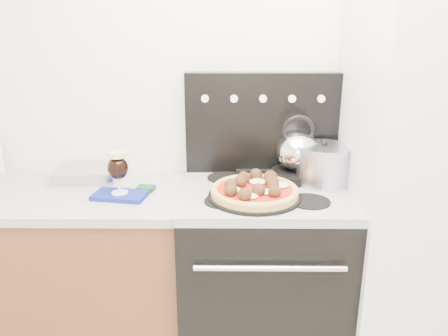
{
  "coord_description": "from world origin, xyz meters",
  "views": [
    {
      "loc": [
        -0.09,
        -0.7,
        1.64
      ],
      "look_at": [
        -0.1,
        1.05,
        1.06
      ],
      "focal_mm": 35.0,
      "sensor_mm": 36.0,
      "label": 1
    }
  ],
  "objects_px": {
    "oven_mitt": "(120,195)",
    "beer_glass": "(118,172)",
    "base_cabinet": "(41,278)",
    "stock_pot": "(323,166)",
    "stove_body": "(262,280)",
    "skillet": "(296,175)",
    "tea_kettle": "(298,148)",
    "pizza": "(255,189)",
    "pizza_pan": "(254,196)",
    "fridge": "(420,185)"
  },
  "relations": [
    {
      "from": "oven_mitt",
      "to": "beer_glass",
      "type": "height_order",
      "value": "beer_glass"
    },
    {
      "from": "base_cabinet",
      "to": "stock_pot",
      "type": "xyz_separation_m",
      "value": [
        1.38,
        0.05,
        0.58
      ]
    },
    {
      "from": "stove_body",
      "to": "oven_mitt",
      "type": "bearing_deg",
      "value": -175.04
    },
    {
      "from": "skillet",
      "to": "beer_glass",
      "type": "bearing_deg",
      "value": -166.32
    },
    {
      "from": "skillet",
      "to": "tea_kettle",
      "type": "relative_size",
      "value": 1.08
    },
    {
      "from": "stove_body",
      "to": "pizza",
      "type": "height_order",
      "value": "pizza"
    },
    {
      "from": "base_cabinet",
      "to": "pizza",
      "type": "relative_size",
      "value": 3.82
    },
    {
      "from": "pizza",
      "to": "tea_kettle",
      "type": "distance_m",
      "value": 0.35
    },
    {
      "from": "base_cabinet",
      "to": "skillet",
      "type": "bearing_deg",
      "value": 5.29
    },
    {
      "from": "beer_glass",
      "to": "pizza_pan",
      "type": "height_order",
      "value": "beer_glass"
    },
    {
      "from": "fridge",
      "to": "pizza_pan",
      "type": "relative_size",
      "value": 4.67
    },
    {
      "from": "stock_pot",
      "to": "pizza_pan",
      "type": "bearing_deg",
      "value": -151.16
    },
    {
      "from": "stove_body",
      "to": "fridge",
      "type": "xyz_separation_m",
      "value": [
        0.7,
        -0.03,
        0.51
      ]
    },
    {
      "from": "base_cabinet",
      "to": "tea_kettle",
      "type": "relative_size",
      "value": 6.35
    },
    {
      "from": "base_cabinet",
      "to": "fridge",
      "type": "height_order",
      "value": "fridge"
    },
    {
      "from": "beer_glass",
      "to": "pizza_pan",
      "type": "xyz_separation_m",
      "value": [
        0.6,
        -0.05,
        -0.09
      ]
    },
    {
      "from": "pizza_pan",
      "to": "pizza",
      "type": "distance_m",
      "value": 0.03
    },
    {
      "from": "beer_glass",
      "to": "pizza_pan",
      "type": "relative_size",
      "value": 0.49
    },
    {
      "from": "stock_pot",
      "to": "stove_body",
      "type": "bearing_deg",
      "value": -164.38
    },
    {
      "from": "stock_pot",
      "to": "skillet",
      "type": "bearing_deg",
      "value": 149.73
    },
    {
      "from": "skillet",
      "to": "stock_pot",
      "type": "xyz_separation_m",
      "value": [
        0.11,
        -0.07,
        0.07
      ]
    },
    {
      "from": "pizza_pan",
      "to": "tea_kettle",
      "type": "xyz_separation_m",
      "value": [
        0.22,
        0.25,
        0.15
      ]
    },
    {
      "from": "skillet",
      "to": "tea_kettle",
      "type": "distance_m",
      "value": 0.14
    },
    {
      "from": "base_cabinet",
      "to": "beer_glass",
      "type": "bearing_deg",
      "value": -10.23
    },
    {
      "from": "oven_mitt",
      "to": "pizza_pan",
      "type": "bearing_deg",
      "value": -4.49
    },
    {
      "from": "base_cabinet",
      "to": "skillet",
      "type": "xyz_separation_m",
      "value": [
        1.27,
        0.12,
        0.51
      ]
    },
    {
      "from": "base_cabinet",
      "to": "pizza_pan",
      "type": "bearing_deg",
      "value": -6.97
    },
    {
      "from": "stock_pot",
      "to": "tea_kettle",
      "type": "bearing_deg",
      "value": 149.73
    },
    {
      "from": "tea_kettle",
      "to": "fridge",
      "type": "bearing_deg",
      "value": -2.51
    },
    {
      "from": "beer_glass",
      "to": "pizza",
      "type": "distance_m",
      "value": 0.61
    },
    {
      "from": "tea_kettle",
      "to": "stock_pot",
      "type": "relative_size",
      "value": 0.93
    },
    {
      "from": "beer_glass",
      "to": "skillet",
      "type": "xyz_separation_m",
      "value": [
        0.82,
        0.2,
        -0.08
      ]
    },
    {
      "from": "base_cabinet",
      "to": "stock_pot",
      "type": "height_order",
      "value": "stock_pot"
    },
    {
      "from": "stove_body",
      "to": "fridge",
      "type": "bearing_deg",
      "value": -2.05
    },
    {
      "from": "tea_kettle",
      "to": "oven_mitt",
      "type": "bearing_deg",
      "value": -151.41
    },
    {
      "from": "oven_mitt",
      "to": "stock_pot",
      "type": "distance_m",
      "value": 0.94
    },
    {
      "from": "pizza",
      "to": "skillet",
      "type": "height_order",
      "value": "pizza"
    },
    {
      "from": "beer_glass",
      "to": "pizza_pan",
      "type": "bearing_deg",
      "value": -4.49
    },
    {
      "from": "beer_glass",
      "to": "stove_body",
      "type": "bearing_deg",
      "value": 4.96
    },
    {
      "from": "stock_pot",
      "to": "beer_glass",
      "type": "bearing_deg",
      "value": -171.79
    },
    {
      "from": "skillet",
      "to": "tea_kettle",
      "type": "height_order",
      "value": "tea_kettle"
    },
    {
      "from": "stove_body",
      "to": "skillet",
      "type": "height_order",
      "value": "skillet"
    },
    {
      "from": "base_cabinet",
      "to": "pizza_pan",
      "type": "height_order",
      "value": "pizza_pan"
    },
    {
      "from": "stove_body",
      "to": "oven_mitt",
      "type": "xyz_separation_m",
      "value": [
        -0.65,
        -0.06,
        0.47
      ]
    },
    {
      "from": "oven_mitt",
      "to": "pizza",
      "type": "height_order",
      "value": "pizza"
    },
    {
      "from": "base_cabinet",
      "to": "tea_kettle",
      "type": "xyz_separation_m",
      "value": [
        1.27,
        0.12,
        0.65
      ]
    },
    {
      "from": "pizza_pan",
      "to": "beer_glass",
      "type": "bearing_deg",
      "value": 175.51
    },
    {
      "from": "fridge",
      "to": "pizza_pan",
      "type": "distance_m",
      "value": 0.76
    },
    {
      "from": "stove_body",
      "to": "pizza_pan",
      "type": "relative_size",
      "value": 2.16
    },
    {
      "from": "oven_mitt",
      "to": "pizza",
      "type": "distance_m",
      "value": 0.6
    }
  ]
}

